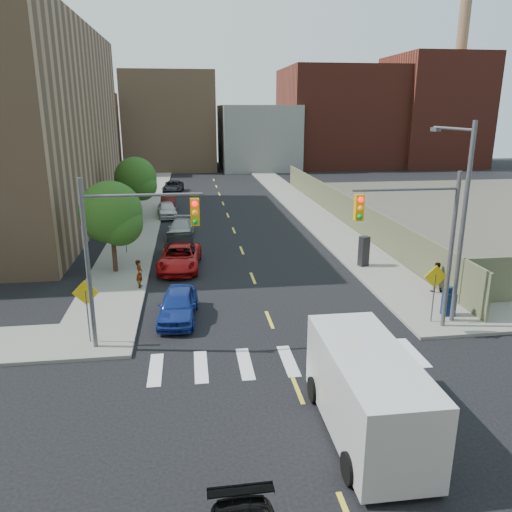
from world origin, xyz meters
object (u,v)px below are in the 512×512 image
object	(u,v)px
parked_car_black	(180,247)
mailbox	(449,301)
parked_car_red	(180,257)
parked_car_white	(167,209)
parked_car_grey	(173,187)
payphone	(364,251)
pedestrian_east	(436,277)
parked_car_blue	(178,305)
cargo_van	(365,388)
pedestrian_west	(140,274)
parked_car_silver	(181,228)
parked_car_maroon	(168,203)

from	to	relation	value
parked_car_black	mailbox	size ratio (longest dim) A/B	3.44
parked_car_red	parked_car_white	distance (m)	15.58
parked_car_grey	payphone	xyz separation A→B (m)	(12.26, -31.02, 0.41)
mailbox	pedestrian_east	bearing A→B (deg)	80.59
parked_car_blue	parked_car_grey	xyz separation A→B (m)	(-1.07, 37.41, -0.05)
cargo_van	pedestrian_west	xyz separation A→B (m)	(-7.80, 13.46, -0.50)
pedestrian_east	parked_car_black	bearing A→B (deg)	-23.86
parked_car_silver	parked_car_maroon	xyz separation A→B (m)	(-1.30, 10.67, 0.01)
parked_car_silver	payphone	distance (m)	14.73
mailbox	pedestrian_east	size ratio (longest dim) A/B	0.87
parked_car_black	cargo_van	distance (m)	19.90
parked_car_blue	payphone	world-z (taller)	payphone
parked_car_red	pedestrian_east	world-z (taller)	pedestrian_east
parked_car_black	parked_car_white	xyz separation A→B (m)	(-1.30, 13.38, -0.08)
parked_car_maroon	mailbox	distance (m)	31.38
parked_car_blue	mailbox	size ratio (longest dim) A/B	3.00
parked_car_grey	pedestrian_east	xyz separation A→B (m)	(14.47, -35.91, 0.29)
parked_car_red	parked_car_silver	size ratio (longest dim) A/B	1.18
parked_car_white	pedestrian_west	distance (m)	18.99
parked_car_silver	mailbox	xyz separation A→B (m)	(12.51, -17.50, 0.18)
parked_car_maroon	payphone	size ratio (longest dim) A/B	2.15
parked_car_blue	parked_car_silver	distance (m)	15.95
parked_car_grey	mailbox	size ratio (longest dim) A/B	3.45
pedestrian_west	parked_car_maroon	bearing A→B (deg)	0.84
parked_car_red	parked_car_silver	bearing A→B (deg)	94.71
parked_car_silver	pedestrian_west	distance (m)	11.86
parked_car_grey	cargo_van	size ratio (longest dim) A/B	0.82
parked_car_blue	mailbox	xyz separation A→B (m)	(12.51, -1.56, 0.11)
parked_car_blue	parked_car_black	distance (m)	9.87
parked_car_blue	cargo_van	xyz separation A→B (m)	(5.70, -9.19, 0.70)
parked_car_maroon	pedestrian_east	distance (m)	29.10
parked_car_maroon	pedestrian_west	size ratio (longest dim) A/B	2.60
payphone	pedestrian_east	distance (m)	5.36
parked_car_red	parked_car_silver	world-z (taller)	parked_car_red
parked_car_white	payphone	xyz separation A→B (m)	(12.49, -16.86, 0.36)
payphone	pedestrian_west	distance (m)	13.46
pedestrian_west	pedestrian_east	xyz separation A→B (m)	(15.50, -2.78, 0.04)
pedestrian_west	pedestrian_east	bearing A→B (deg)	-97.27
mailbox	parked_car_maroon	bearing A→B (deg)	122.90
parked_car_red	payphone	distance (m)	11.28
mailbox	parked_car_grey	bearing A→B (deg)	116.00
parked_car_silver	pedestrian_west	world-z (taller)	pedestrian_west
parked_car_silver	mailbox	distance (m)	21.52
parked_car_white	mailbox	size ratio (longest dim) A/B	3.00
parked_car_white	parked_car_grey	distance (m)	14.17
parked_car_white	mailbox	xyz separation A→B (m)	(13.81, -24.80, 0.11)
parked_car_silver	pedestrian_east	size ratio (longest dim) A/B	2.75
parked_car_blue	parked_car_black	size ratio (longest dim) A/B	0.87
payphone	pedestrian_east	size ratio (longest dim) A/B	1.15
mailbox	pedestrian_west	bearing A→B (deg)	165.03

